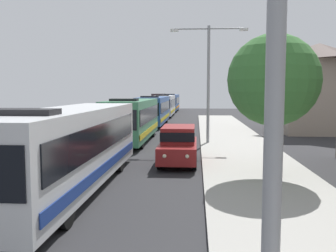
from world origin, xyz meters
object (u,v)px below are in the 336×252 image
object	(u,v)px
white_suv	(178,143)
streetlamp_mid	(208,72)
bus_second_in_line	(133,119)
bus_middle	(154,110)
bus_fourth_in_line	(165,105)
roadside_tree	(274,80)
bus_lead	(71,146)
bus_rear	(171,102)
box_truck_oncoming	(158,101)

from	to	relation	value
white_suv	streetlamp_mid	bearing A→B (deg)	76.22
bus_second_in_line	bus_middle	size ratio (longest dim) A/B	0.93
white_suv	bus_second_in_line	bearing A→B (deg)	115.16
bus_second_in_line	bus_fourth_in_line	size ratio (longest dim) A/B	0.97
roadside_tree	bus_second_in_line	bearing A→B (deg)	125.29
bus_lead	streetlamp_mid	bearing A→B (deg)	66.71
bus_rear	roadside_tree	distance (m)	52.38
bus_middle	box_truck_oncoming	world-z (taller)	bus_middle
streetlamp_mid	bus_middle	bearing A→B (deg)	110.60
bus_rear	box_truck_oncoming	xyz separation A→B (m)	(-3.30, 9.66, 0.02)
streetlamp_mid	bus_lead	bearing A→B (deg)	-113.29
bus_lead	bus_second_in_line	bearing A→B (deg)	90.00
white_suv	box_truck_oncoming	world-z (taller)	box_truck_oncoming
bus_fourth_in_line	streetlamp_mid	xyz separation A→B (m)	(5.40, -28.15, 3.29)
streetlamp_mid	bus_second_in_line	bearing A→B (deg)	170.10
bus_second_in_line	bus_rear	world-z (taller)	same
white_suv	streetlamp_mid	xyz separation A→B (m)	(1.70, 6.93, 3.95)
bus_lead	white_suv	distance (m)	6.75
bus_fourth_in_line	bus_rear	bearing A→B (deg)	90.00
bus_second_in_line	white_suv	size ratio (longest dim) A/B	2.17
white_suv	box_truck_oncoming	size ratio (longest dim) A/B	0.63
bus_second_in_line	bus_rear	bearing A→B (deg)	90.00
bus_rear	bus_second_in_line	bearing A→B (deg)	-90.00
bus_rear	roadside_tree	world-z (taller)	roadside_tree
bus_rear	bus_fourth_in_line	bearing A→B (deg)	-90.00
bus_fourth_in_line	box_truck_oncoming	bearing A→B (deg)	98.09
bus_fourth_in_line	streetlamp_mid	size ratio (longest dim) A/B	1.39
bus_rear	streetlamp_mid	size ratio (longest dim) A/B	1.41
bus_fourth_in_line	white_suv	bearing A→B (deg)	-83.98
bus_second_in_line	bus_rear	distance (m)	40.77
bus_lead	bus_second_in_line	size ratio (longest dim) A/B	1.14
bus_lead	box_truck_oncoming	distance (m)	64.01
bus_second_in_line	bus_lead	bearing A→B (deg)	-90.00
bus_lead	bus_middle	world-z (taller)	same
white_suv	streetlamp_mid	world-z (taller)	streetlamp_mid
bus_middle	bus_fourth_in_line	bearing A→B (deg)	90.00
bus_second_in_line	roadside_tree	xyz separation A→B (m)	(7.76, -10.97, 2.44)
white_suv	bus_fourth_in_line	bearing A→B (deg)	96.02
bus_lead	box_truck_oncoming	xyz separation A→B (m)	(-3.30, 63.92, 0.02)
bus_middle	streetlamp_mid	xyz separation A→B (m)	(5.40, -14.36, 3.29)
bus_lead	streetlamp_mid	distance (m)	14.05
bus_fourth_in_line	bus_rear	world-z (taller)	same
bus_lead	bus_middle	bearing A→B (deg)	90.00
white_suv	box_truck_oncoming	bearing A→B (deg)	96.85
bus_rear	white_suv	world-z (taller)	bus_rear
bus_middle	box_truck_oncoming	size ratio (longest dim) A/B	1.47
bus_fourth_in_line	roadside_tree	world-z (taller)	roadside_tree
bus_second_in_line	roadside_tree	world-z (taller)	roadside_tree
bus_fourth_in_line	bus_rear	distance (m)	13.57
bus_lead	streetlamp_mid	xyz separation A→B (m)	(5.40, 12.54, 3.29)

